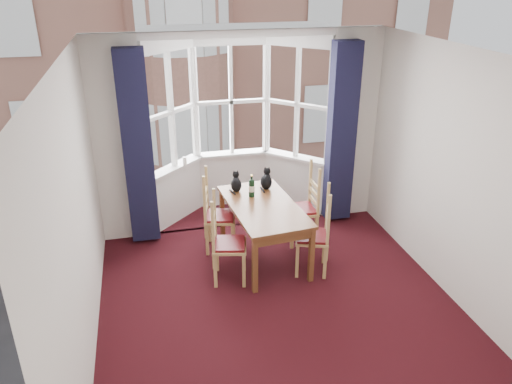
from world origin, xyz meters
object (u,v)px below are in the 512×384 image
object	(u,v)px
dining_table	(263,211)
chair_left_near	(222,245)
candle_tall	(185,161)
wine_bottle	(252,187)
chair_right_far	(307,210)
chair_left_far	(213,217)
cat_right	(266,181)
cat_left	(236,184)
chair_right_near	(319,238)

from	to	relation	value
dining_table	chair_left_near	world-z (taller)	chair_left_near
candle_tall	wine_bottle	bearing A→B (deg)	-53.96
chair_right_far	wine_bottle	size ratio (longest dim) A/B	3.02
chair_left_far	chair_right_far	size ratio (longest dim) A/B	1.00
dining_table	chair_right_far	distance (m)	0.79
chair_left_far	chair_right_far	world-z (taller)	same
chair_left_near	cat_right	world-z (taller)	cat_right
wine_bottle	dining_table	bearing A→B (deg)	-73.00
cat_left	wine_bottle	size ratio (longest dim) A/B	0.92
chair_left_near	chair_right_near	world-z (taller)	same
chair_right_near	candle_tall	xyz separation A→B (m)	(-1.45, 1.82, 0.46)
chair_left_near	wine_bottle	distance (m)	0.95
chair_right_far	chair_right_near	bearing A→B (deg)	-97.54
cat_left	chair_left_far	bearing A→B (deg)	-157.89
dining_table	wine_bottle	world-z (taller)	wine_bottle
cat_left	chair_left_near	bearing A→B (deg)	-111.65
wine_bottle	candle_tall	size ratio (longest dim) A/B	2.35
chair_left_near	wine_bottle	size ratio (longest dim) A/B	3.02
dining_table	cat_right	size ratio (longest dim) A/B	5.34
dining_table	candle_tall	world-z (taller)	candle_tall
chair_left_far	cat_right	distance (m)	0.87
chair_right_far	wine_bottle	world-z (taller)	wine_bottle
cat_left	cat_right	distance (m)	0.42
dining_table	wine_bottle	size ratio (longest dim) A/B	5.27
chair_left_far	dining_table	bearing A→B (deg)	-31.85
cat_left	cat_right	bearing A→B (deg)	-1.69
dining_table	chair_right_far	world-z (taller)	chair_right_far
chair_left_far	candle_tall	distance (m)	1.11
chair_right_near	cat_right	size ratio (longest dim) A/B	3.06
dining_table	cat_right	bearing A→B (deg)	71.95
wine_bottle	candle_tall	bearing A→B (deg)	126.04
dining_table	cat_right	world-z (taller)	cat_right
dining_table	wine_bottle	bearing A→B (deg)	107.00
chair_left_near	chair_right_far	distance (m)	1.48
cat_right	chair_right_near	bearing A→B (deg)	-66.07
candle_tall	cat_left	bearing A→B (deg)	-54.07
chair_left_far	chair_left_near	bearing A→B (deg)	-90.79
chair_left_far	cat_right	size ratio (longest dim) A/B	3.06
chair_right_near	dining_table	bearing A→B (deg)	141.42
cat_right	chair_left_near	bearing A→B (deg)	-131.08
chair_left_near	candle_tall	xyz separation A→B (m)	(-0.25, 1.73, 0.46)
chair_left_near	cat_right	bearing A→B (deg)	48.92
candle_tall	cat_right	bearing A→B (deg)	-39.65
chair_right_near	chair_right_far	size ratio (longest dim) A/B	1.00
chair_right_near	chair_right_far	world-z (taller)	same
chair_right_near	chair_left_far	bearing A→B (deg)	144.65
cat_left	candle_tall	bearing A→B (deg)	125.93
chair_right_far	cat_right	distance (m)	0.70
chair_right_near	cat_right	xyz separation A→B (m)	(-0.43, 0.98, 0.41)
cat_left	candle_tall	size ratio (longest dim) A/B	2.17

